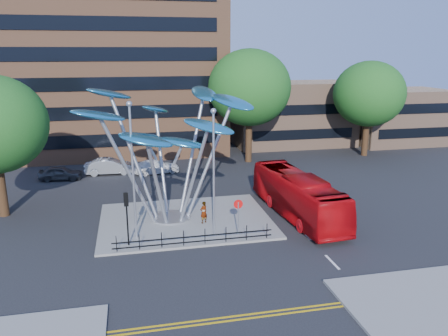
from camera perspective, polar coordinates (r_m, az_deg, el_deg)
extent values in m
plane|color=black|center=(26.34, -1.13, -11.60)|extent=(120.00, 120.00, 0.00)
cube|color=slate|center=(31.58, -5.02, -6.83)|extent=(12.00, 9.00, 0.15)
cube|color=gold|center=(21.26, 2.14, -18.69)|extent=(40.00, 0.12, 0.01)
cube|color=gold|center=(21.02, 2.35, -19.13)|extent=(40.00, 0.12, 0.01)
cube|color=#8D5C3D|center=(55.23, -14.43, 17.91)|extent=(25.00, 15.00, 30.00)
cube|color=#9E775D|center=(57.45, 8.91, 7.05)|extent=(15.00, 8.00, 8.00)
cube|color=#9E775D|center=(62.20, 21.78, 6.30)|extent=(12.00, 8.00, 7.00)
cylinder|color=black|center=(47.65, 3.25, 4.19)|extent=(0.70, 0.70, 5.72)
ellipsoid|color=#134515|center=(46.95, 3.34, 10.44)|extent=(8.80, 8.80, 8.10)
cylinder|color=black|center=(35.72, -27.16, -1.90)|extent=(0.70, 0.70, 4.84)
cylinder|color=black|center=(53.11, 18.01, 4.24)|extent=(0.70, 0.70, 5.06)
ellipsoid|color=#134515|center=(52.51, 18.42, 9.17)|extent=(8.00, 8.00, 7.36)
cylinder|color=#9EA0A5|center=(31.90, -6.94, -6.40)|extent=(2.80, 2.80, 0.12)
cylinder|color=#9EA0A5|center=(30.06, -9.33, -0.12)|extent=(0.24, 0.24, 7.80)
ellipsoid|color=teal|center=(28.35, -16.07, 6.63)|extent=(3.92, 2.95, 1.39)
cylinder|color=#9EA0A5|center=(29.91, -7.71, -1.53)|extent=(0.24, 0.24, 6.40)
ellipsoid|color=teal|center=(26.95, -10.11, 3.55)|extent=(3.47, 1.78, 1.31)
cylinder|color=#9EA0A5|center=(30.10, -5.86, -0.76)|extent=(0.24, 0.24, 7.00)
ellipsoid|color=teal|center=(28.03, -2.01, 5.47)|extent=(3.81, 3.11, 1.36)
cylinder|color=#9EA0A5|center=(30.78, -4.95, 0.77)|extent=(0.24, 0.24, 8.20)
ellipsoid|color=teal|center=(31.03, 1.09, 8.64)|extent=(3.52, 4.06, 1.44)
cylinder|color=#9EA0A5|center=(31.56, -5.89, 1.48)|extent=(0.24, 0.24, 8.60)
ellipsoid|color=teal|center=(33.11, -2.64, 9.72)|extent=(2.21, 3.79, 1.39)
cylinder|color=#9EA0A5|center=(31.71, -7.67, 0.37)|extent=(0.24, 0.24, 7.40)
ellipsoid|color=teal|center=(33.54, -8.95, 7.56)|extent=(3.02, 3.71, 1.34)
cylinder|color=#9EA0A5|center=(30.92, -9.10, 1.27)|extent=(0.24, 0.24, 8.80)
ellipsoid|color=teal|center=(31.58, -14.73, 9.36)|extent=(3.88, 3.60, 1.42)
ellipsoid|color=teal|center=(30.36, -10.72, 4.03)|extent=(3.40, 1.96, 1.13)
ellipsoid|color=teal|center=(30.03, -5.48, 3.33)|extent=(3.39, 2.16, 1.11)
cylinder|color=#9EA0A5|center=(27.63, -11.79, -0.84)|extent=(0.14, 0.14, 8.50)
sphere|color=#9EA0A5|center=(26.79, -12.29, 8.19)|extent=(0.36, 0.36, 0.36)
cylinder|color=#9EA0A5|center=(27.66, -1.35, -1.04)|extent=(0.14, 0.14, 8.00)
sphere|color=#9EA0A5|center=(26.82, -1.40, 7.45)|extent=(0.36, 0.36, 0.36)
cylinder|color=black|center=(27.53, -12.51, -6.77)|extent=(0.10, 0.10, 3.20)
cube|color=black|center=(27.05, -12.68, -4.01)|extent=(0.28, 0.18, 0.85)
sphere|color=#FF0C0C|center=(26.96, -12.71, -3.45)|extent=(0.18, 0.18, 0.18)
cylinder|color=#9EA0A5|center=(28.43, 1.87, -6.66)|extent=(0.08, 0.08, 2.30)
cylinder|color=red|center=(28.10, 1.87, -4.74)|extent=(0.60, 0.04, 0.60)
cube|color=white|center=(28.12, 1.86, -4.73)|extent=(0.42, 0.03, 0.10)
cylinder|color=black|center=(27.24, -13.87, -9.61)|extent=(0.05, 0.05, 1.00)
cylinder|color=black|center=(27.21, -11.01, -9.47)|extent=(0.05, 0.05, 1.00)
cylinder|color=black|center=(27.25, -8.15, -9.30)|extent=(0.05, 0.05, 1.00)
cylinder|color=black|center=(27.35, -5.31, -9.11)|extent=(0.05, 0.05, 1.00)
cylinder|color=black|center=(27.52, -2.50, -8.90)|extent=(0.05, 0.05, 1.00)
cylinder|color=black|center=(27.75, 0.26, -8.67)|extent=(0.05, 0.05, 1.00)
cylinder|color=black|center=(28.05, 2.97, -8.42)|extent=(0.05, 0.05, 1.00)
cylinder|color=black|center=(28.40, 5.62, -8.17)|extent=(0.05, 0.05, 1.00)
cube|color=black|center=(27.41, -3.90, -8.91)|extent=(10.00, 0.06, 0.06)
cube|color=black|center=(27.55, -3.89, -9.57)|extent=(10.00, 0.06, 0.06)
imported|color=#B6080D|center=(32.52, 9.58, -3.52)|extent=(3.60, 11.51, 3.16)
imported|color=gray|center=(30.59, -2.68, -5.79)|extent=(0.69, 0.61, 1.58)
imported|color=#3B3D42|center=(43.97, -20.58, -0.61)|extent=(4.08, 1.93, 1.35)
imported|color=#ABAFB3|center=(44.55, -14.68, 0.22)|extent=(4.85, 1.80, 1.58)
imported|color=white|center=(44.02, -8.85, 0.19)|extent=(4.84, 2.60, 1.33)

